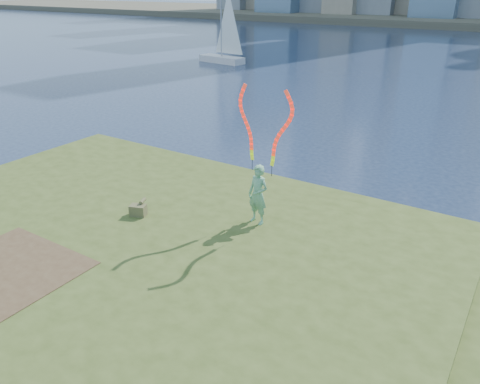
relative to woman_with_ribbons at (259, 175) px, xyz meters
The scene contains 6 objects.
ground 3.38m from the woman_with_ribbons, 124.65° to the right, with size 320.00×320.00×0.00m, color #19253F.
grassy_knoll 5.00m from the woman_with_ribbons, 108.32° to the right, with size 20.00×18.00×0.80m.
dirt_patch 6.60m from the woman_with_ribbons, 124.57° to the right, with size 3.20×3.00×0.02m, color #47331E.
woman_with_ribbons is the anchor object (origin of this frame).
canvas_bag 3.63m from the woman_with_ribbons, 154.18° to the right, with size 0.52×0.58×0.42m.
sailboat 33.43m from the woman_with_ribbons, 126.35° to the left, with size 4.90×2.07×7.36m.
Camera 1 is at (7.25, -7.79, 6.84)m, focal length 35.00 mm.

